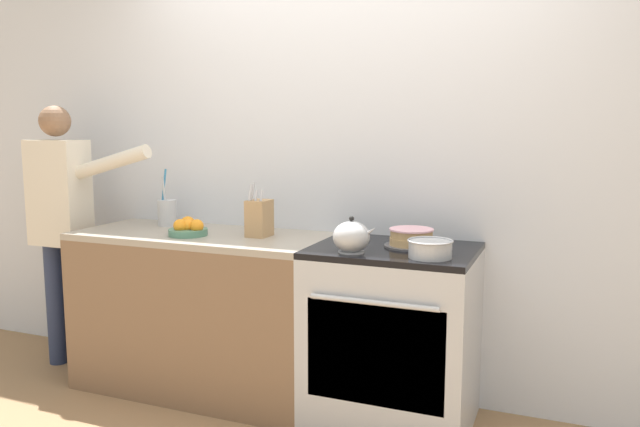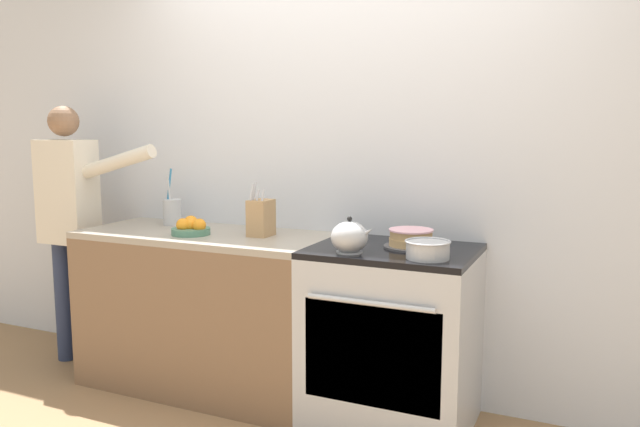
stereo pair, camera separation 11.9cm
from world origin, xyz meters
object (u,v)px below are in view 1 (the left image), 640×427
Objects in this scene: layer_cake at (411,238)px; utensil_crock at (167,212)px; tea_kettle at (352,237)px; knife_block at (259,218)px; person_baker at (61,214)px; mixing_bowl at (430,249)px; stove_range at (392,336)px; fruit_bowl at (188,229)px.

layer_cake is 0.79× the size of utensil_crock.
knife_block is at bearing 159.75° from tea_kettle.
person_baker is (-0.64, -0.17, -0.02)m from utensil_crock.
utensil_crock is at bearing 169.17° from mixing_bowl.
person_baker is at bearing 176.35° from mixing_bowl.
stove_range is 0.92m from knife_block.
knife_block is at bearing 177.53° from stove_range.
fruit_bowl reaches higher than mixing_bowl.
layer_cake is at bearing -3.82° from utensil_crock.
tea_kettle is 0.36m from mixing_bowl.
layer_cake is (0.08, 0.04, 0.49)m from stove_range.
stove_range is 4.27× the size of fruit_bowl.
utensil_crock is (-1.49, 0.10, 0.04)m from layer_cake.
mixing_bowl is 1.65m from utensil_crock.
utensil_crock is at bearing 174.22° from stove_range.
stove_range is 0.56× the size of person_baker.
layer_cake reaches higher than mixing_bowl.
stove_range is at bearing -10.46° from person_baker.
fruit_bowl is 0.94m from person_baker.
knife_block is at bearing 168.20° from mixing_bowl.
fruit_bowl is at bearing -161.98° from knife_block.
utensil_crock is (-1.62, 0.31, 0.04)m from mixing_bowl.
utensil_crock is 1.60× the size of fruit_bowl.
mixing_bowl is at bearing -11.80° from knife_block.
person_baker is (-1.31, -0.06, -0.04)m from knife_block.
layer_cake is 0.25m from mixing_bowl.
stove_range is at bearing -5.78° from utensil_crock.
layer_cake is at bearing 29.99° from stove_range.
mixing_bowl is 0.71× the size of knife_block.
knife_block is (-0.75, 0.03, 0.54)m from stove_range.
mixing_bowl is 0.61× the size of utensil_crock.
tea_kettle is 0.97m from fruit_bowl.
fruit_bowl is 0.13× the size of person_baker.
utensil_crock is (-0.67, 0.11, -0.02)m from knife_block.
mixing_bowl is 0.98m from knife_block.
tea_kettle is at bearing -16.05° from person_baker.
knife_block reaches higher than tea_kettle.
mixing_bowl is at bearing -10.83° from utensil_crock.
person_baker reaches higher than tea_kettle.
layer_cake is 0.32m from tea_kettle.
tea_kettle is 0.63× the size of utensil_crock.
stove_range is 4.20× the size of tea_kettle.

